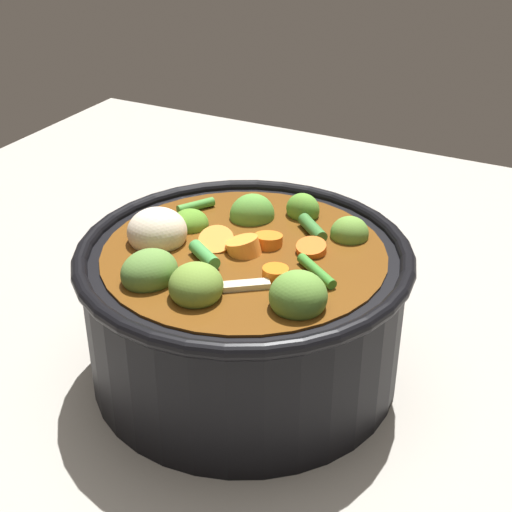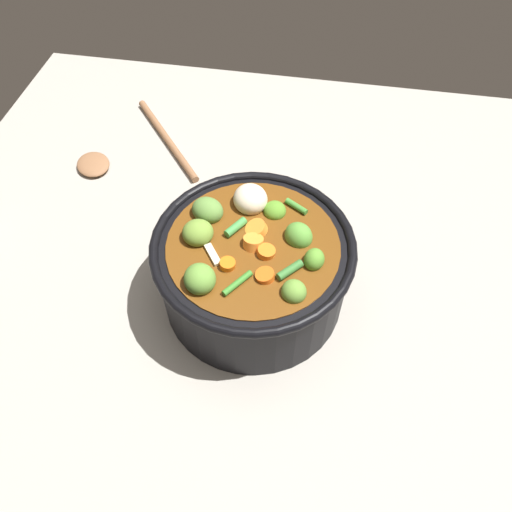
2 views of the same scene
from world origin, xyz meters
name	(u,v)px [view 2 (image 2 of 2)]	position (x,y,z in m)	size (l,w,h in m)	color
ground_plane	(253,294)	(0.00, 0.00, 0.00)	(1.10, 1.10, 0.00)	#9E998E
cooking_pot	(253,268)	(0.00, 0.00, 0.06)	(0.26, 0.26, 0.14)	black
wooden_spoon	(126,153)	(-0.28, 0.25, 0.01)	(0.23, 0.23, 0.01)	#8C5E3E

